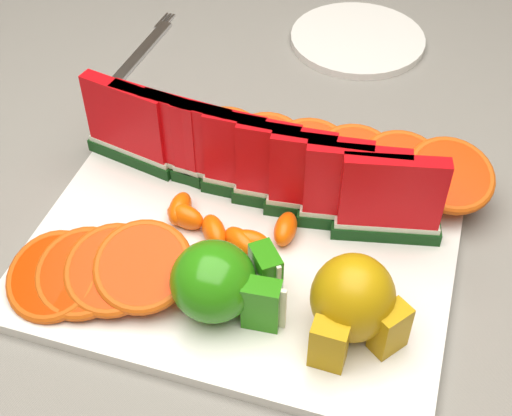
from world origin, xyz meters
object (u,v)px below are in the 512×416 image
Objects in this scene: platter at (241,251)px; fork at (142,52)px; pear_cluster at (354,302)px; apple_cluster at (222,282)px; side_plate at (358,39)px.

platter is 0.38m from fork.
platter is 0.14m from pear_cluster.
apple_cluster is 0.44m from fork.
side_plate reaches higher than fork.
fork is at bearing 134.42° from pear_cluster.
side_plate is at bearing 22.44° from fork.
fork is (-0.24, 0.37, -0.04)m from apple_cluster.
fork is (-0.24, 0.30, -0.00)m from platter.
apple_cluster is at bearing -176.08° from pear_cluster.
pear_cluster is 0.48m from side_plate.
apple_cluster is 0.11m from pear_cluster.
apple_cluster is (0.01, -0.07, 0.04)m from platter.
pear_cluster is at bearing -45.58° from fork.
pear_cluster is 0.51m from fork.
platter is at bearing 151.74° from pear_cluster.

